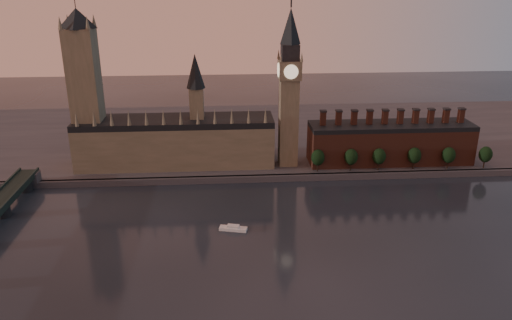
{
  "coord_description": "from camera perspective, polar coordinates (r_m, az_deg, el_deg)",
  "views": [
    {
      "loc": [
        -32.9,
        -204.26,
        126.12
      ],
      "look_at": [
        -15.21,
        55.0,
        28.03
      ],
      "focal_mm": 35.0,
      "sensor_mm": 36.0,
      "label": 1
    }
  ],
  "objects": [
    {
      "name": "embankment_tree_3",
      "position": [
        343.01,
        17.65,
        0.5
      ],
      "size": [
        8.6,
        8.6,
        14.88
      ],
      "color": "black",
      "rests_on": "north_bank"
    },
    {
      "name": "chimney_block",
      "position": [
        351.05,
        15.07,
        1.98
      ],
      "size": [
        110.0,
        25.0,
        37.0
      ],
      "color": "brown",
      "rests_on": "north_bank"
    },
    {
      "name": "ground",
      "position": [
        242.31,
        4.56,
        -10.76
      ],
      "size": [
        900.0,
        900.0,
        0.0
      ],
      "primitive_type": "plane",
      "color": "black",
      "rests_on": "ground"
    },
    {
      "name": "victoria_tower",
      "position": [
        337.65,
        -18.97,
        8.12
      ],
      "size": [
        24.0,
        24.0,
        108.0
      ],
      "color": "#7F715A",
      "rests_on": "north_bank"
    },
    {
      "name": "embankment_tree_1",
      "position": [
        330.19,
        10.82,
        0.35
      ],
      "size": [
        8.6,
        8.6,
        14.88
      ],
      "color": "black",
      "rests_on": "north_bank"
    },
    {
      "name": "big_ben",
      "position": [
        324.66,
        3.82,
        8.31
      ],
      "size": [
        15.0,
        15.0,
        107.0
      ],
      "color": "#7F715A",
      "rests_on": "north_bank"
    },
    {
      "name": "embankment_tree_2",
      "position": [
        335.11,
        13.9,
        0.41
      ],
      "size": [
        8.6,
        8.6,
        14.88
      ],
      "color": "black",
      "rests_on": "north_bank"
    },
    {
      "name": "river_boat",
      "position": [
        262.39,
        -2.62,
        -7.8
      ],
      "size": [
        14.98,
        7.32,
        2.88
      ],
      "rotation": [
        0.0,
        0.0,
        -0.23
      ],
      "color": "white",
      "rests_on": "ground"
    },
    {
      "name": "palace_of_westminster",
      "position": [
        337.32,
        -9.08,
        2.37
      ],
      "size": [
        130.0,
        30.3,
        74.0
      ],
      "color": "#7F715A",
      "rests_on": "north_bank"
    },
    {
      "name": "embankment_tree_5",
      "position": [
        362.05,
        24.76,
        0.58
      ],
      "size": [
        8.6,
        8.6,
        14.88
      ],
      "color": "black",
      "rests_on": "north_bank"
    },
    {
      "name": "embankment_tree_0",
      "position": [
        325.78,
        7.09,
        0.29
      ],
      "size": [
        8.6,
        8.6,
        14.88
      ],
      "color": "black",
      "rests_on": "north_bank"
    },
    {
      "name": "north_bank",
      "position": [
        403.29,
        0.97,
        2.75
      ],
      "size": [
        900.0,
        182.0,
        4.0
      ],
      "color": "#4C4C51",
      "rests_on": "ground"
    },
    {
      "name": "embankment_tree_4",
      "position": [
        351.19,
        21.16,
        0.52
      ],
      "size": [
        8.6,
        8.6,
        14.88
      ],
      "color": "black",
      "rests_on": "north_bank"
    }
  ]
}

